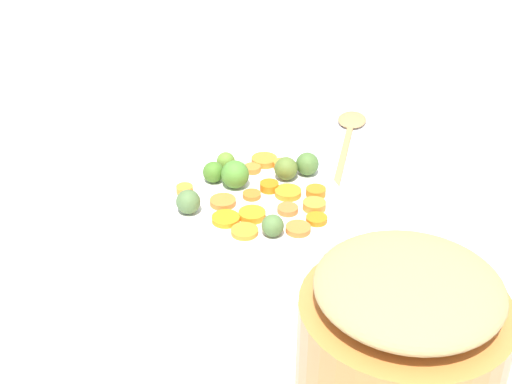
% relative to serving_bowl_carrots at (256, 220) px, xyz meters
% --- Properties ---
extents(tabletop, '(2.40, 2.40, 0.02)m').
position_rel_serving_bowl_carrots_xyz_m(tabletop, '(-0.01, 0.01, -0.05)').
color(tabletop, white).
rests_on(tabletop, ground).
extents(serving_bowl_carrots, '(0.25, 0.25, 0.08)m').
position_rel_serving_bowl_carrots_xyz_m(serving_bowl_carrots, '(0.00, 0.00, 0.00)').
color(serving_bowl_carrots, white).
rests_on(serving_bowl_carrots, tabletop).
extents(metal_pot, '(0.23, 0.23, 0.12)m').
position_rel_serving_bowl_carrots_xyz_m(metal_pot, '(0.16, -0.29, 0.02)').
color(metal_pot, '#CB7938').
rests_on(metal_pot, tabletop).
extents(stuffing_mound, '(0.20, 0.20, 0.05)m').
position_rel_serving_bowl_carrots_xyz_m(stuffing_mound, '(0.16, -0.29, 0.11)').
color(stuffing_mound, tan).
rests_on(stuffing_mound, metal_pot).
extents(carrot_slice_0, '(0.03, 0.03, 0.01)m').
position_rel_serving_bowl_carrots_xyz_m(carrot_slice_0, '(0.04, -0.04, 0.04)').
color(carrot_slice_0, orange).
rests_on(carrot_slice_0, serving_bowl_carrots).
extents(carrot_slice_1, '(0.04, 0.04, 0.01)m').
position_rel_serving_bowl_carrots_xyz_m(carrot_slice_1, '(0.05, 0.01, 0.04)').
color(carrot_slice_1, orange).
rests_on(carrot_slice_1, serving_bowl_carrots).
extents(carrot_slice_2, '(0.04, 0.04, 0.01)m').
position_rel_serving_bowl_carrots_xyz_m(carrot_slice_2, '(0.02, 0.02, 0.04)').
color(carrot_slice_2, orange).
rests_on(carrot_slice_2, serving_bowl_carrots).
extents(carrot_slice_3, '(0.05, 0.05, 0.01)m').
position_rel_serving_bowl_carrots_xyz_m(carrot_slice_3, '(-0.04, -0.06, 0.04)').
color(carrot_slice_3, orange).
rests_on(carrot_slice_3, serving_bowl_carrots).
extents(carrot_slice_4, '(0.04, 0.04, 0.01)m').
position_rel_serving_bowl_carrots_xyz_m(carrot_slice_4, '(-0.01, 0.00, 0.04)').
color(carrot_slice_4, orange).
rests_on(carrot_slice_4, serving_bowl_carrots).
extents(carrot_slice_5, '(0.03, 0.03, 0.01)m').
position_rel_serving_bowl_carrots_xyz_m(carrot_slice_5, '(0.09, 0.01, 0.04)').
color(carrot_slice_5, orange).
rests_on(carrot_slice_5, serving_bowl_carrots).
extents(carrot_slice_6, '(0.04, 0.04, 0.01)m').
position_rel_serving_bowl_carrots_xyz_m(carrot_slice_6, '(0.06, -0.08, 0.04)').
color(carrot_slice_6, orange).
rests_on(carrot_slice_6, serving_bowl_carrots).
extents(carrot_slice_7, '(0.03, 0.03, 0.01)m').
position_rel_serving_bowl_carrots_xyz_m(carrot_slice_7, '(-0.10, 0.01, 0.04)').
color(carrot_slice_7, orange).
rests_on(carrot_slice_7, serving_bowl_carrots).
extents(carrot_slice_8, '(0.05, 0.05, 0.01)m').
position_rel_serving_bowl_carrots_xyz_m(carrot_slice_8, '(-0.00, -0.05, 0.04)').
color(carrot_slice_8, orange).
rests_on(carrot_slice_8, serving_bowl_carrots).
extents(carrot_slice_9, '(0.04, 0.04, 0.01)m').
position_rel_serving_bowl_carrots_xyz_m(carrot_slice_9, '(0.04, 0.09, 0.04)').
color(carrot_slice_9, orange).
rests_on(carrot_slice_9, serving_bowl_carrots).
extents(carrot_slice_10, '(0.04, 0.04, 0.01)m').
position_rel_serving_bowl_carrots_xyz_m(carrot_slice_10, '(-0.01, 0.08, 0.04)').
color(carrot_slice_10, orange).
rests_on(carrot_slice_10, serving_bowl_carrots).
extents(carrot_slice_11, '(0.04, 0.04, 0.01)m').
position_rel_serving_bowl_carrots_xyz_m(carrot_slice_11, '(0.08, -0.03, 0.04)').
color(carrot_slice_11, orange).
rests_on(carrot_slice_11, serving_bowl_carrots).
extents(carrot_slice_12, '(0.05, 0.05, 0.01)m').
position_rel_serving_bowl_carrots_xyz_m(carrot_slice_12, '(-0.02, -0.09, 0.04)').
color(carrot_slice_12, orange).
rests_on(carrot_slice_12, serving_bowl_carrots).
extents(carrot_slice_13, '(0.03, 0.03, 0.01)m').
position_rel_serving_bowl_carrots_xyz_m(carrot_slice_13, '(0.08, -0.06, 0.04)').
color(carrot_slice_13, orange).
rests_on(carrot_slice_13, serving_bowl_carrots).
extents(carrot_slice_14, '(0.05, 0.05, 0.01)m').
position_rel_serving_bowl_carrots_xyz_m(carrot_slice_14, '(-0.05, -0.02, 0.04)').
color(carrot_slice_14, orange).
rests_on(carrot_slice_14, serving_bowl_carrots).
extents(carrot_slice_15, '(0.05, 0.05, 0.01)m').
position_rel_serving_bowl_carrots_xyz_m(carrot_slice_15, '(0.01, 0.10, 0.04)').
color(carrot_slice_15, orange).
rests_on(carrot_slice_15, serving_bowl_carrots).
extents(brussels_sprout_0, '(0.03, 0.03, 0.03)m').
position_rel_serving_bowl_carrots_xyz_m(brussels_sprout_0, '(-0.09, -0.04, 0.05)').
color(brussels_sprout_0, '#506F3C').
rests_on(brussels_sprout_0, serving_bowl_carrots).
extents(brussels_sprout_1, '(0.03, 0.03, 0.03)m').
position_rel_serving_bowl_carrots_xyz_m(brussels_sprout_1, '(0.02, -0.09, 0.05)').
color(brussels_sprout_1, '#4F7238').
rests_on(brussels_sprout_1, serving_bowl_carrots).
extents(brussels_sprout_2, '(0.04, 0.04, 0.04)m').
position_rel_serving_bowl_carrots_xyz_m(brussels_sprout_2, '(-0.03, 0.03, 0.06)').
color(brussels_sprout_2, '#4A842C').
rests_on(brussels_sprout_2, serving_bowl_carrots).
extents(brussels_sprout_3, '(0.03, 0.03, 0.03)m').
position_rel_serving_bowl_carrots_xyz_m(brussels_sprout_3, '(-0.05, 0.08, 0.05)').
color(brussels_sprout_3, olive).
rests_on(brussels_sprout_3, serving_bowl_carrots).
extents(brussels_sprout_4, '(0.03, 0.03, 0.03)m').
position_rel_serving_bowl_carrots_xyz_m(brussels_sprout_4, '(0.04, 0.05, 0.05)').
color(brussels_sprout_4, '#59702B').
rests_on(brussels_sprout_4, serving_bowl_carrots).
extents(brussels_sprout_5, '(0.03, 0.03, 0.03)m').
position_rel_serving_bowl_carrots_xyz_m(brussels_sprout_5, '(0.08, 0.07, 0.05)').
color(brussels_sprout_5, '#4B6F31').
rests_on(brussels_sprout_5, serving_bowl_carrots).
extents(brussels_sprout_6, '(0.03, 0.03, 0.03)m').
position_rel_serving_bowl_carrots_xyz_m(brussels_sprout_6, '(-0.06, 0.05, 0.05)').
color(brussels_sprout_6, '#467624').
rests_on(brussels_sprout_6, serving_bowl_carrots).
extents(wooden_spoon, '(0.10, 0.34, 0.01)m').
position_rel_serving_bowl_carrots_xyz_m(wooden_spoon, '(0.17, 0.35, -0.03)').
color(wooden_spoon, '#A77F4E').
rests_on(wooden_spoon, tabletop).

